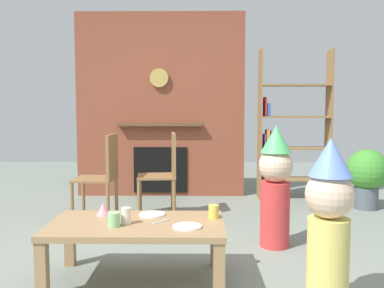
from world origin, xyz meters
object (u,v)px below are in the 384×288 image
at_px(paper_plate_rear, 187,226).
at_px(child_with_cone_hat, 329,219).
at_px(paper_cup_center, 126,216).
at_px(dining_chair_left, 103,172).
at_px(birthday_cake_slice, 103,209).
at_px(child_in_pink, 275,183).
at_px(potted_plant_tall, 367,174).
at_px(dining_chair_middle, 165,170).
at_px(paper_cup_near_right, 214,212).
at_px(coffee_table, 137,231).
at_px(bookshelf, 289,132).
at_px(paper_cup_near_left, 114,220).
at_px(paper_plate_front, 152,214).

distance_m(paper_plate_rear, child_with_cone_hat, 0.87).
bearing_deg(paper_plate_rear, paper_cup_center, 169.70).
bearing_deg(dining_chair_left, paper_cup_center, 110.03).
distance_m(paper_cup_center, birthday_cake_slice, 0.30).
bearing_deg(child_in_pink, potted_plant_tall, -168.84).
bearing_deg(dining_chair_middle, potted_plant_tall, -176.05).
xyz_separation_m(paper_cup_near_right, child_with_cone_hat, (0.64, -0.49, 0.08)).
relative_size(child_in_pink, dining_chair_middle, 1.14).
xyz_separation_m(birthday_cake_slice, child_in_pink, (1.32, 0.56, 0.09)).
relative_size(paper_cup_center, birthday_cake_slice, 1.09).
xyz_separation_m(coffee_table, dining_chair_left, (-0.56, 1.52, 0.16)).
bearing_deg(bookshelf, paper_cup_center, -121.27).
relative_size(paper_cup_center, dining_chair_left, 0.12).
xyz_separation_m(bookshelf, child_with_cone_hat, (-0.41, -3.04, -0.33)).
xyz_separation_m(coffee_table, potted_plant_tall, (2.36, 2.09, 0.06)).
distance_m(coffee_table, paper_cup_near_right, 0.54).
xyz_separation_m(child_with_cone_hat, dining_chair_middle, (-1.10, 2.07, -0.02)).
xyz_separation_m(paper_plate_rear, potted_plant_tall, (2.02, 2.20, -0.00)).
xyz_separation_m(bookshelf, potted_plant_tall, (0.78, -0.57, -0.45)).
relative_size(paper_plate_rear, child_in_pink, 0.18).
relative_size(paper_cup_center, dining_chair_middle, 0.12).
relative_size(coffee_table, paper_cup_near_left, 12.66).
xyz_separation_m(child_with_cone_hat, child_in_pink, (-0.11, 1.11, 0.01)).
bearing_deg(dining_chair_left, potted_plant_tall, -166.43).
height_order(child_with_cone_hat, child_in_pink, child_in_pink).
bearing_deg(bookshelf, paper_cup_near_right, -112.57).
bearing_deg(child_with_cone_hat, paper_cup_near_left, 5.90).
height_order(bookshelf, dining_chair_middle, bookshelf).
bearing_deg(paper_cup_near_right, child_with_cone_hat, -37.47).
distance_m(paper_plate_rear, potted_plant_tall, 2.99).
bearing_deg(paper_cup_center, child_with_cone_hat, -15.23).
distance_m(paper_cup_near_left, potted_plant_tall, 3.32).
distance_m(paper_plate_front, potted_plant_tall, 2.96).
bearing_deg(dining_chair_left, paper_plate_front, 118.25).
distance_m(bookshelf, dining_chair_middle, 1.83).
bearing_deg(paper_cup_center, potted_plant_tall, 41.27).
xyz_separation_m(bookshelf, dining_chair_left, (-2.13, -1.15, -0.35)).
bearing_deg(birthday_cake_slice, child_in_pink, 22.82).
bearing_deg(potted_plant_tall, coffee_table, -138.49).
distance_m(child_in_pink, potted_plant_tall, 1.88).
relative_size(coffee_table, paper_plate_rear, 6.23).
distance_m(paper_cup_near_left, birthday_cake_slice, 0.31).
xyz_separation_m(coffee_table, dining_chair_middle, (0.06, 1.70, 0.16)).
bearing_deg(dining_chair_middle, birthday_cake_slice, 72.22).
relative_size(bookshelf, dining_chair_middle, 2.11).
bearing_deg(child_with_cone_hat, coffee_table, -0.00).
distance_m(paper_cup_near_left, paper_plate_front, 0.37).
xyz_separation_m(paper_cup_center, dining_chair_left, (-0.49, 1.56, 0.05)).
height_order(paper_plate_rear, dining_chair_left, dining_chair_left).
bearing_deg(child_in_pink, paper_plate_rear, 15.02).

